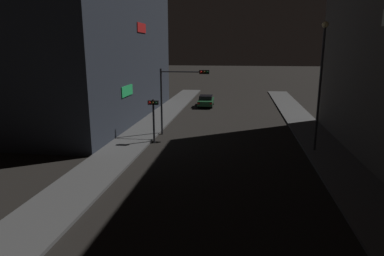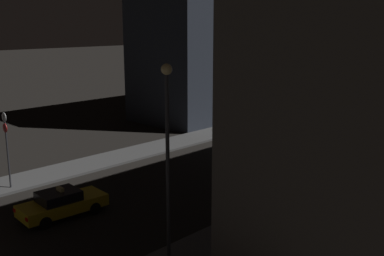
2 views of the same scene
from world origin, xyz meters
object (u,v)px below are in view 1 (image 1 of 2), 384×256
(traffic_light_overhead, at_px, (179,88))
(traffic_light_left_kerb, at_px, (153,112))
(far_car, at_px, (206,101))
(street_lamp_far_block, at_px, (321,74))

(traffic_light_overhead, xyz_separation_m, traffic_light_left_kerb, (-1.49, -2.71, -1.53))
(traffic_light_left_kerb, bearing_deg, far_car, 82.53)
(far_car, relative_size, traffic_light_overhead, 0.80)
(far_car, relative_size, street_lamp_far_block, 0.51)
(far_car, xyz_separation_m, street_lamp_far_block, (9.57, -18.19, 4.76))
(traffic_light_left_kerb, bearing_deg, traffic_light_overhead, 61.21)
(far_car, bearing_deg, traffic_light_left_kerb, -97.47)
(far_car, bearing_deg, traffic_light_overhead, -93.10)
(far_car, xyz_separation_m, traffic_light_left_kerb, (-2.29, -17.47, 1.75))
(traffic_light_overhead, bearing_deg, traffic_light_left_kerb, -118.79)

